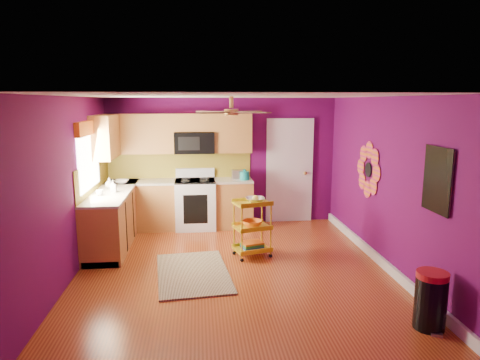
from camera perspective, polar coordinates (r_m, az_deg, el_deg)
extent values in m
plane|color=maroon|center=(6.43, -0.93, -11.77)|extent=(5.00, 5.00, 0.00)
cube|color=#570A4E|center=(8.53, -2.33, 2.48)|extent=(4.50, 0.04, 2.50)
cube|color=#570A4E|center=(3.66, 2.25, -8.35)|extent=(4.50, 0.04, 2.50)
cube|color=#570A4E|center=(6.30, -21.82, -1.10)|extent=(0.04, 5.00, 2.50)
cube|color=#570A4E|center=(6.63, 18.79, -0.36)|extent=(0.04, 5.00, 2.50)
cube|color=silver|center=(5.95, -1.00, 11.13)|extent=(4.50, 5.00, 0.04)
cube|color=white|center=(6.93, 17.98, -9.99)|extent=(0.05, 4.90, 0.14)
cube|color=#965E29|center=(7.69, -16.50, -4.92)|extent=(0.60, 2.30, 0.90)
cube|color=#965E29|center=(8.38, -8.00, -3.33)|extent=(2.80, 0.60, 0.90)
cube|color=beige|center=(7.58, -16.68, -1.49)|extent=(0.63, 2.30, 0.04)
cube|color=beige|center=(8.28, -8.08, -0.17)|extent=(2.80, 0.63, 0.04)
cube|color=black|center=(7.80, -16.35, -7.76)|extent=(0.54, 2.30, 0.10)
cube|color=black|center=(8.48, -7.93, -5.96)|extent=(2.80, 0.54, 0.10)
cube|color=white|center=(8.34, -5.95, -3.28)|extent=(0.76, 0.66, 0.92)
cube|color=black|center=(8.24, -6.01, -0.14)|extent=(0.76, 0.62, 0.03)
cube|color=white|center=(8.50, -6.01, 0.97)|extent=(0.76, 0.06, 0.18)
cube|color=black|center=(8.02, -5.95, -3.90)|extent=(0.45, 0.02, 0.55)
cube|color=#965E29|center=(8.36, -13.30, 6.02)|extent=(1.32, 0.33, 0.75)
cube|color=#965E29|center=(8.32, -0.98, 6.27)|extent=(0.72, 0.33, 0.75)
cube|color=#965E29|center=(8.28, -6.15, 7.62)|extent=(0.76, 0.33, 0.34)
cube|color=#965E29|center=(7.97, -17.30, 5.62)|extent=(0.33, 1.30, 0.75)
cube|color=black|center=(8.27, -6.10, 4.97)|extent=(0.76, 0.38, 0.40)
cube|color=brown|center=(8.52, -8.05, 2.01)|extent=(2.80, 0.01, 0.51)
cube|color=brown|center=(7.59, -18.94, 0.52)|extent=(0.01, 2.30, 0.51)
cube|color=white|center=(7.25, -19.56, 2.87)|extent=(0.03, 1.20, 1.00)
cube|color=#D36012|center=(7.20, -19.56, 6.59)|extent=(0.08, 1.35, 0.22)
cube|color=white|center=(8.72, 6.58, 1.10)|extent=(0.85, 0.04, 2.05)
cube|color=white|center=(8.70, 6.61, 1.08)|extent=(0.95, 0.02, 2.15)
sphere|color=#BF8C3F|center=(8.74, 8.71, 0.91)|extent=(0.07, 0.07, 0.07)
cylinder|color=black|center=(7.15, 16.73, 1.32)|extent=(0.01, 0.24, 0.24)
cube|color=teal|center=(5.35, 24.91, 0.02)|extent=(0.03, 0.52, 0.72)
cube|color=black|center=(5.34, 24.77, 0.01)|extent=(0.01, 0.56, 0.76)
cylinder|color=#BF8C3F|center=(6.15, -1.16, 10.36)|extent=(0.06, 0.06, 0.16)
cylinder|color=#BF8C3F|center=(6.15, -1.15, 9.05)|extent=(0.20, 0.20, 0.08)
cube|color=#4C2D19|center=(6.45, 1.08, 9.12)|extent=(0.47, 0.47, 0.01)
cube|color=#4C2D19|center=(6.41, -3.77, 9.09)|extent=(0.47, 0.47, 0.01)
cube|color=#4C2D19|center=(5.87, -3.59, 8.97)|extent=(0.47, 0.47, 0.01)
cube|color=#4C2D19|center=(5.91, 1.69, 9.00)|extent=(0.47, 0.47, 0.01)
cube|color=#332111|center=(6.30, -6.29, -12.18)|extent=(1.15, 1.71, 0.02)
cylinder|color=gold|center=(6.54, 0.25, -7.07)|extent=(0.02, 0.02, 0.84)
cylinder|color=gold|center=(6.73, 4.13, -6.59)|extent=(0.02, 0.02, 0.84)
cylinder|color=gold|center=(6.84, -0.81, -6.28)|extent=(0.02, 0.02, 0.84)
cylinder|color=gold|center=(7.02, 2.93, -5.85)|extent=(0.02, 0.02, 0.84)
sphere|color=black|center=(6.68, 0.25, -10.61)|extent=(0.06, 0.06, 0.06)
sphere|color=black|center=(6.86, 4.08, -10.04)|extent=(0.06, 0.06, 0.06)
sphere|color=black|center=(6.97, -0.80, -9.68)|extent=(0.06, 0.06, 0.06)
sphere|color=black|center=(7.15, 2.90, -9.17)|extent=(0.06, 0.06, 0.06)
cube|color=gold|center=(6.67, 1.66, -3.13)|extent=(0.64, 0.53, 0.03)
cube|color=gold|center=(6.77, 1.64, -6.32)|extent=(0.64, 0.53, 0.03)
cube|color=gold|center=(6.88, 1.62, -9.17)|extent=(0.64, 0.53, 0.03)
imported|color=beige|center=(6.68, 2.05, -2.66)|extent=(0.37, 0.37, 0.07)
sphere|color=yellow|center=(6.67, 2.05, -2.47)|extent=(0.10, 0.10, 0.10)
imported|color=#D36012|center=(6.75, 1.64, -5.80)|extent=(0.38, 0.38, 0.10)
cube|color=navy|center=(6.87, 1.63, -8.90)|extent=(0.37, 0.32, 0.04)
cube|color=#267233|center=(6.86, 1.63, -8.60)|extent=(0.37, 0.32, 0.03)
cube|color=#D36012|center=(6.85, 1.63, -8.35)|extent=(0.37, 0.32, 0.03)
cylinder|color=black|center=(5.21, 24.03, -14.76)|extent=(0.43, 0.43, 0.57)
cylinder|color=#A7171B|center=(5.09, 24.31, -11.48)|extent=(0.34, 0.34, 0.07)
cube|color=beige|center=(5.20, 24.75, -18.22)|extent=(0.13, 0.10, 0.03)
cylinder|color=#128A86|center=(8.22, 0.61, 0.57)|extent=(0.18, 0.18, 0.16)
sphere|color=#128A86|center=(8.20, 0.62, 1.26)|extent=(0.06, 0.06, 0.06)
cube|color=beige|center=(8.31, -0.32, 0.75)|extent=(0.22, 0.15, 0.18)
imported|color=#EA3F72|center=(7.39, -16.55, -0.80)|extent=(0.09, 0.09, 0.21)
imported|color=white|center=(7.76, -17.02, -0.39)|extent=(0.15, 0.15, 0.19)
imported|color=white|center=(8.18, -15.47, -0.21)|extent=(0.26, 0.26, 0.06)
imported|color=white|center=(7.23, -18.20, -1.61)|extent=(0.11, 0.11, 0.09)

